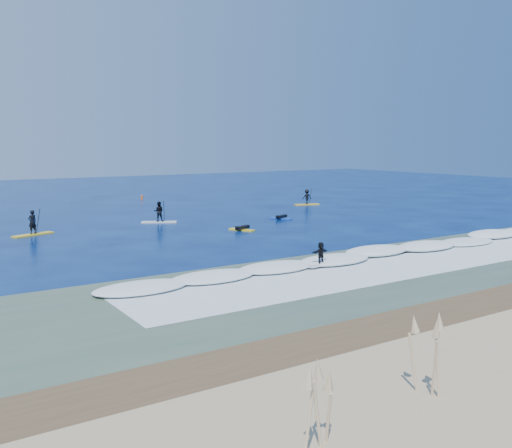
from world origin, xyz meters
TOP-DOWN VIEW (x-y plane):
  - ground at (0.00, 0.00)m, footprint 160.00×160.00m
  - shallow_water at (0.00, -14.00)m, footprint 90.00×13.00m
  - breaking_wave at (0.00, -10.00)m, footprint 40.00×6.00m
  - whitewater at (0.00, -13.00)m, footprint 34.00×5.00m
  - sup_paddler_left at (-15.74, 10.10)m, footprint 3.28×1.90m
  - sup_paddler_center at (-4.84, 11.29)m, footprint 3.08×2.14m
  - sup_paddler_right at (15.08, 15.55)m, footprint 2.96×1.41m
  - prone_paddler_near at (-1.04, 3.44)m, footprint 1.70×2.27m
  - prone_paddler_far at (5.62, 7.33)m, footprint 1.64×2.19m
  - wave_surfer at (-4.60, -10.85)m, footprint 1.88×0.67m
  - marker_buoy at (1.68, 31.63)m, footprint 0.28×0.28m

SIDE VIEW (x-z plane):
  - ground at x=0.00m, z-range 0.00..0.00m
  - breaking_wave at x=0.00m, z-range -0.15..0.15m
  - whitewater at x=0.00m, z-range -0.01..0.01m
  - shallow_water at x=0.00m, z-range 0.00..0.01m
  - prone_paddler_far at x=5.62m, z-range -0.07..0.38m
  - prone_paddler_near at x=-1.04m, z-range -0.07..0.39m
  - marker_buoy at x=1.68m, z-range -0.04..0.63m
  - sup_paddler_left at x=-15.74m, z-range -0.42..1.83m
  - wave_surfer at x=-4.60m, z-range 0.10..1.43m
  - sup_paddler_right at x=15.08m, z-range -0.22..1.80m
  - sup_paddler_center at x=-4.84m, z-range -0.27..1.89m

